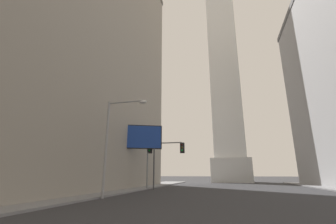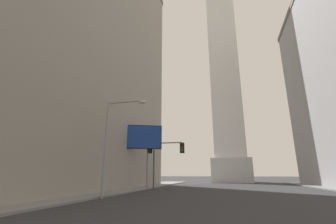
% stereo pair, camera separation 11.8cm
% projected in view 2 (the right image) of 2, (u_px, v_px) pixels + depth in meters
% --- Properties ---
extents(sidewalk_left, '(5.00, 66.82, 0.15)m').
position_uv_depth(sidewalk_left, '(101.00, 193.00, 22.20)').
color(sidewalk_left, slate).
rests_on(sidewalk_left, ground_plane).
extents(building_left, '(27.37, 37.99, 39.90)m').
position_uv_depth(building_left, '(33.00, 42.00, 31.81)').
color(building_left, gray).
rests_on(building_left, ground_plane).
extents(obelisk, '(8.96, 8.96, 65.23)m').
position_uv_depth(obelisk, '(223.00, 61.00, 60.55)').
color(obelisk, silver).
rests_on(obelisk, ground_plane).
extents(traffic_light_mid_left, '(5.04, 0.51, 5.79)m').
position_uv_depth(traffic_light_mid_left, '(160.00, 153.00, 28.63)').
color(traffic_light_mid_left, slate).
rests_on(traffic_light_mid_left, ground_plane).
extents(street_lamp, '(3.54, 0.36, 7.90)m').
position_uv_depth(street_lamp, '(113.00, 135.00, 18.58)').
color(street_lamp, gray).
rests_on(street_lamp, ground_plane).
extents(billboard_sign, '(5.39, 2.47, 7.96)m').
position_uv_depth(billboard_sign, '(139.00, 138.00, 28.57)').
color(billboard_sign, '#3F3F42').
rests_on(billboard_sign, ground_plane).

